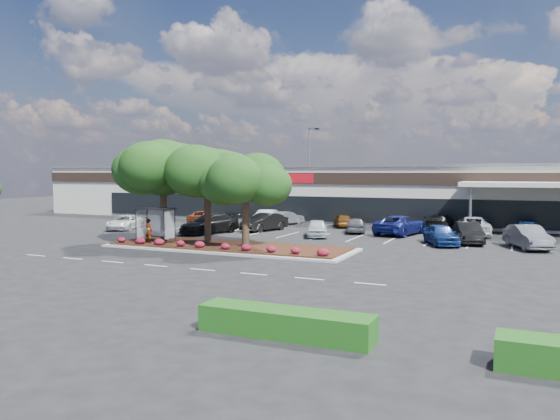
% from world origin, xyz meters
% --- Properties ---
extents(ground, '(160.00, 160.00, 0.00)m').
position_xyz_m(ground, '(0.00, 0.00, 0.00)').
color(ground, black).
rests_on(ground, ground).
extents(retail_store, '(80.40, 25.20, 6.25)m').
position_xyz_m(retail_store, '(0.06, 33.91, 3.15)').
color(retail_store, beige).
rests_on(retail_store, ground).
extents(landscape_island, '(18.00, 6.00, 0.26)m').
position_xyz_m(landscape_island, '(-2.00, 4.00, 0.12)').
color(landscape_island, '#A7A7A1').
rests_on(landscape_island, ground).
extents(lane_markings, '(33.12, 20.06, 0.01)m').
position_xyz_m(lane_markings, '(-0.14, 10.42, 0.01)').
color(lane_markings, silver).
rests_on(lane_markings, ground).
extents(shrub_row, '(17.00, 0.80, 0.50)m').
position_xyz_m(shrub_row, '(-2.00, 1.90, 0.51)').
color(shrub_row, maroon).
rests_on(shrub_row, landscape_island).
extents(bus_shelter, '(2.75, 1.55, 2.59)m').
position_xyz_m(bus_shelter, '(-7.50, 2.95, 2.31)').
color(bus_shelter, black).
rests_on(bus_shelter, landscape_island).
extents(island_tree_west, '(7.20, 7.20, 7.89)m').
position_xyz_m(island_tree_west, '(-8.00, 4.50, 4.21)').
color(island_tree_west, '#11360D').
rests_on(island_tree_west, landscape_island).
extents(island_tree_mid, '(6.60, 6.60, 7.32)m').
position_xyz_m(island_tree_mid, '(-4.50, 5.20, 3.92)').
color(island_tree_mid, '#11360D').
rests_on(island_tree_mid, landscape_island).
extents(island_tree_east, '(5.80, 5.80, 6.50)m').
position_xyz_m(island_tree_east, '(-0.50, 3.70, 3.51)').
color(island_tree_east, '#11360D').
rests_on(island_tree_east, landscape_island).
extents(hedge_south_east, '(6.00, 1.30, 0.90)m').
position_xyz_m(hedge_south_east, '(10.00, -13.50, 0.45)').
color(hedge_south_east, '#1D4813').
rests_on(hedge_south_east, ground).
extents(conifer_north_west, '(4.40, 4.40, 10.00)m').
position_xyz_m(conifer_north_west, '(-30.00, 46.00, 5.00)').
color(conifer_north_west, '#11360D').
rests_on(conifer_north_west, ground).
extents(person_waiting, '(0.73, 0.57, 1.76)m').
position_xyz_m(person_waiting, '(-8.02, 2.69, 1.14)').
color(person_waiting, '#594C47').
rests_on(person_waiting, landscape_island).
extents(light_pole, '(1.43, 0.68, 10.51)m').
position_xyz_m(light_pole, '(-5.02, 28.02, 4.68)').
color(light_pole, '#A7A7A1').
rests_on(light_pole, ground).
extents(car_0, '(3.43, 5.29, 1.35)m').
position_xyz_m(car_0, '(-17.38, 11.28, 0.68)').
color(car_0, white).
rests_on(car_0, ground).
extents(car_1, '(4.11, 6.37, 1.72)m').
position_xyz_m(car_1, '(-8.33, 11.67, 0.86)').
color(car_1, black).
rests_on(car_1, ground).
extents(car_2, '(3.14, 5.25, 1.64)m').
position_xyz_m(car_2, '(-4.78, 15.60, 0.82)').
color(car_2, black).
rests_on(car_2, ground).
extents(car_3, '(3.09, 4.62, 1.46)m').
position_xyz_m(car_3, '(1.28, 13.21, 0.73)').
color(car_3, silver).
rests_on(car_3, ground).
extents(car_6, '(3.54, 4.98, 1.58)m').
position_xyz_m(car_6, '(11.58, 12.19, 0.79)').
color(car_6, navy).
rests_on(car_6, ground).
extents(car_7, '(2.87, 5.04, 1.57)m').
position_xyz_m(car_7, '(13.36, 14.01, 0.79)').
color(car_7, black).
rests_on(car_7, ground).
extents(car_8, '(3.55, 5.37, 1.67)m').
position_xyz_m(car_8, '(17.51, 12.68, 0.84)').
color(car_8, slate).
rests_on(car_8, ground).
extents(car_9, '(3.21, 5.24, 1.35)m').
position_xyz_m(car_9, '(-13.98, 19.75, 0.68)').
color(car_9, brown).
rests_on(car_9, ground).
extents(car_10, '(1.92, 4.81, 1.56)m').
position_xyz_m(car_10, '(-7.13, 21.67, 0.78)').
color(car_10, silver).
rests_on(car_10, ground).
extents(car_11, '(2.84, 4.50, 1.40)m').
position_xyz_m(car_11, '(-5.30, 21.85, 0.70)').
color(car_11, '#5A5A62').
rests_on(car_11, ground).
extents(car_12, '(2.67, 4.41, 1.40)m').
position_xyz_m(car_12, '(3.44, 17.59, 0.70)').
color(car_12, '#525258').
rests_on(car_12, ground).
extents(car_13, '(3.05, 4.22, 1.33)m').
position_xyz_m(car_13, '(0.85, 21.91, 0.67)').
color(car_13, brown).
rests_on(car_13, ground).
extents(car_14, '(4.08, 6.56, 1.69)m').
position_xyz_m(car_14, '(7.41, 17.68, 0.85)').
color(car_14, navy).
rests_on(car_14, ground).
extents(car_15, '(2.61, 5.50, 1.55)m').
position_xyz_m(car_15, '(10.21, 22.12, 0.77)').
color(car_15, black).
rests_on(car_15, ground).
extents(car_16, '(3.48, 6.23, 1.65)m').
position_xyz_m(car_16, '(13.24, 19.55, 0.82)').
color(car_16, silver).
rests_on(car_16, ground).
extents(car_17, '(2.22, 4.78, 1.35)m').
position_xyz_m(car_17, '(17.56, 21.72, 0.68)').
color(car_17, navy).
rests_on(car_17, ground).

